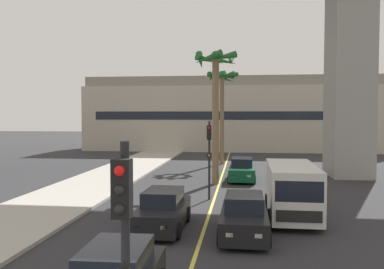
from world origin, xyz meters
TOP-DOWN VIEW (x-y plane):
  - lane_stripe_center at (0.00, 24.00)m, footprint 0.14×56.00m
  - pier_building_backdrop at (0.00, 55.68)m, footprint 36.96×8.04m
  - car_queue_front at (-1.64, 17.87)m, footprint 1.87×4.12m
  - car_queue_second at (1.57, 17.27)m, footprint 1.86×4.11m
  - car_queue_fourth at (1.48, 30.46)m, footprint 1.89×4.13m
  - delivery_van at (3.64, 20.17)m, footprint 2.21×5.27m
  - traffic_light_median_near at (-0.05, 7.02)m, footprint 0.24×0.37m
  - traffic_light_median_far at (-0.26, 23.75)m, footprint 0.24×0.37m
  - palm_tree_near_median at (-0.37, 40.08)m, footprint 2.98×3.02m
  - palm_tree_mid_median at (-0.26, 28.94)m, footprint 2.94×3.08m

SIDE VIEW (x-z plane):
  - lane_stripe_center at x=0.00m, z-range 0.00..0.01m
  - car_queue_front at x=-1.64m, z-range -0.06..1.50m
  - car_queue_second at x=1.57m, z-range -0.06..1.50m
  - car_queue_fourth at x=1.48m, z-range -0.06..1.50m
  - delivery_van at x=3.64m, z-range 0.11..2.47m
  - traffic_light_median_near at x=-0.05m, z-range 0.61..4.81m
  - traffic_light_median_far at x=-0.26m, z-range 0.61..4.81m
  - pier_building_backdrop at x=0.00m, z-range -0.06..9.21m
  - palm_tree_mid_median at x=-0.26m, z-range 2.21..10.89m
  - palm_tree_near_median at x=-0.37m, z-range 2.78..11.35m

